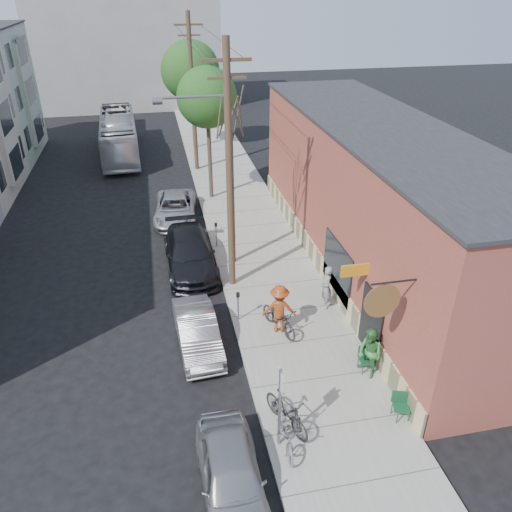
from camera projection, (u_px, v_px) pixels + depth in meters
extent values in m
plane|color=black|center=(185.00, 360.00, 17.69)|extent=(120.00, 120.00, 0.00)
cube|color=#9D9D91|center=(245.00, 219.00, 27.81)|extent=(4.50, 58.00, 0.15)
cube|color=#974538|center=(375.00, 201.00, 21.97)|extent=(5.00, 20.00, 6.50)
cube|color=#2B2B2D|center=(385.00, 126.00, 20.36)|extent=(5.20, 20.20, 0.12)
cube|color=#DAC788|center=(317.00, 260.00, 22.84)|extent=(0.10, 20.00, 1.10)
cube|color=black|center=(371.00, 325.00, 17.35)|extent=(0.10, 1.60, 2.60)
cube|color=black|center=(337.00, 267.00, 20.19)|extent=(0.08, 3.00, 2.20)
cylinder|color=brown|center=(382.00, 301.00, 14.04)|extent=(1.10, 0.06, 1.10)
cube|color=orange|center=(355.00, 270.00, 17.07)|extent=(1.00, 0.08, 0.45)
cube|color=#A5B296|center=(24.00, 94.00, 36.08)|extent=(1.10, 3.20, 7.00)
cube|color=#9A9995|center=(127.00, 44.00, 50.31)|extent=(18.00, 8.00, 12.00)
cube|color=slate|center=(280.00, 408.00, 13.66)|extent=(0.07, 0.07, 2.80)
cube|color=silver|center=(281.00, 381.00, 13.17)|extent=(0.02, 0.45, 0.60)
cylinder|color=slate|center=(238.00, 308.00, 19.28)|extent=(0.06, 0.06, 1.10)
cylinder|color=black|center=(238.00, 295.00, 18.99)|extent=(0.14, 0.14, 0.18)
cylinder|color=slate|center=(216.00, 236.00, 24.67)|extent=(0.06, 0.06, 1.10)
cylinder|color=black|center=(216.00, 225.00, 24.38)|extent=(0.14, 0.14, 0.18)
cylinder|color=#503A28|center=(229.00, 174.00, 19.44)|extent=(0.28, 0.28, 10.00)
cube|color=#503A28|center=(226.00, 60.00, 17.39)|extent=(1.80, 0.12, 0.12)
cube|color=#503A28|center=(227.00, 78.00, 17.68)|extent=(1.40, 0.10, 0.10)
cylinder|color=slate|center=(157.00, 101.00, 17.58)|extent=(0.35, 0.24, 0.24)
cylinder|color=#503A28|center=(193.00, 95.00, 32.53)|extent=(0.28, 0.28, 10.00)
cube|color=#503A28|center=(188.00, 25.00, 30.48)|extent=(1.80, 0.12, 0.12)
cube|color=#503A28|center=(189.00, 35.00, 30.78)|extent=(1.40, 0.10, 0.10)
cylinder|color=#44392C|center=(232.00, 200.00, 22.02)|extent=(0.24, 0.24, 6.27)
cylinder|color=#44392C|center=(210.00, 152.00, 29.14)|extent=(0.24, 0.24, 5.56)
sphere|color=#295D20|center=(207.00, 97.00, 27.61)|extent=(3.38, 3.38, 3.38)
cylinder|color=#44392C|center=(193.00, 113.00, 38.06)|extent=(0.24, 0.24, 5.41)
sphere|color=#295D20|center=(190.00, 71.00, 36.58)|extent=(4.33, 4.33, 4.33)
imported|color=gray|center=(326.00, 287.00, 19.85)|extent=(0.54, 0.74, 1.86)
imported|color=#34823A|center=(370.00, 353.00, 16.41)|extent=(0.94, 1.06, 1.83)
imported|color=#953A15|center=(279.00, 309.00, 18.48)|extent=(1.40, 1.00, 1.95)
imported|color=black|center=(279.00, 318.00, 18.69)|extent=(1.43, 2.22, 1.10)
imported|color=black|center=(287.00, 412.00, 14.61)|extent=(1.31, 2.03, 1.19)
imported|color=slate|center=(286.00, 432.00, 14.06)|extent=(0.76, 1.95, 1.01)
imported|color=#95999C|center=(232.00, 476.00, 12.78)|extent=(1.66, 4.07, 1.38)
imported|color=gray|center=(198.00, 332.00, 18.05)|extent=(1.63, 4.08, 1.32)
imported|color=black|center=(190.00, 254.00, 22.90)|extent=(2.28, 5.43, 1.56)
imported|color=#ACAEB4|center=(175.00, 208.00, 27.68)|extent=(2.65, 4.98, 1.33)
imported|color=silver|center=(119.00, 135.00, 37.49)|extent=(3.02, 10.87, 3.00)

